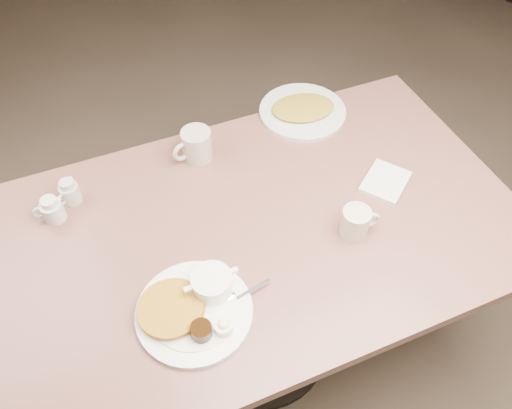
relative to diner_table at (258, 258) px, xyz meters
name	(u,v)px	position (x,y,z in m)	size (l,w,h in m)	color
room	(260,12)	(0.00, 0.00, 0.82)	(7.04, 8.04, 2.84)	#4C3F33
diner_table	(258,258)	(0.00, 0.00, 0.00)	(1.50, 0.90, 0.75)	#84564C
main_plate	(194,305)	(-0.25, -0.18, 0.19)	(0.36, 0.31, 0.07)	white
coffee_mug_near	(356,222)	(0.24, -0.13, 0.22)	(0.12, 0.09, 0.09)	beige
napkin	(385,182)	(0.41, 0.00, 0.18)	(0.19, 0.18, 0.02)	silver
coffee_mug_far	(196,145)	(-0.07, 0.33, 0.22)	(0.14, 0.11, 0.10)	#BCB5A2
creamer_left	(70,192)	(-0.47, 0.30, 0.21)	(0.08, 0.07, 0.08)	#BBBBB7
creamer_right	(52,210)	(-0.53, 0.25, 0.21)	(0.10, 0.08, 0.08)	silver
hash_plate	(303,110)	(0.33, 0.39, 0.18)	(0.34, 0.34, 0.04)	silver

